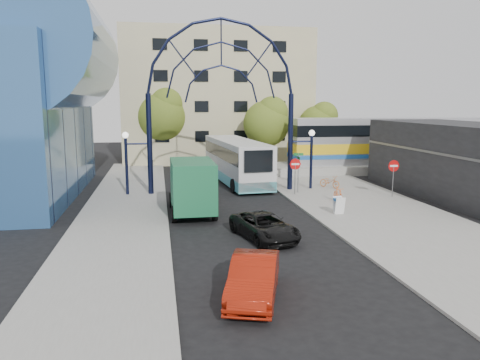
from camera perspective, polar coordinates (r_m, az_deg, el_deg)
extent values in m
plane|color=black|center=(20.16, 3.27, -9.04)|extent=(120.00, 120.00, 0.00)
cube|color=gray|center=(26.55, 18.34, -4.84)|extent=(8.00, 56.00, 0.12)
cube|color=gray|center=(25.49, -14.38, -5.23)|extent=(5.00, 50.00, 0.12)
cylinder|color=black|center=(32.74, -10.96, 4.20)|extent=(0.36, 0.36, 7.00)
cylinder|color=black|center=(34.06, 6.16, 4.51)|extent=(0.36, 0.36, 7.00)
cylinder|color=black|center=(32.97, -13.66, 1.52)|extent=(0.20, 0.20, 4.00)
cylinder|color=black|center=(34.69, 8.66, 2.06)|extent=(0.20, 0.20, 4.00)
sphere|color=white|center=(32.75, -13.81, 5.33)|extent=(0.44, 0.44, 0.44)
sphere|color=white|center=(34.48, 8.75, 5.68)|extent=(0.44, 0.44, 0.44)
cylinder|color=slate|center=(32.38, 6.73, 0.18)|extent=(0.06, 0.06, 2.20)
cylinder|color=red|center=(32.23, 6.76, 1.94)|extent=(0.80, 0.04, 0.80)
cube|color=white|center=(32.20, 6.78, 1.93)|extent=(0.55, 0.02, 0.12)
cylinder|color=slate|center=(32.90, 18.14, -0.08)|extent=(0.06, 0.06, 2.20)
cylinder|color=red|center=(32.76, 18.23, 1.65)|extent=(0.76, 0.04, 0.76)
cube|color=white|center=(32.73, 18.26, 1.64)|extent=(0.55, 0.02, 0.12)
cylinder|color=slate|center=(33.01, 7.10, 0.88)|extent=(0.05, 0.05, 2.80)
cube|color=#146626|center=(32.85, 7.15, 3.12)|extent=(0.70, 0.03, 0.18)
cube|color=#146626|center=(32.87, 7.14, 2.69)|extent=(0.03, 0.70, 0.18)
cube|color=white|center=(27.00, 12.10, -3.11)|extent=(0.55, 0.26, 0.99)
cube|color=white|center=(27.32, 11.82, -2.95)|extent=(0.55, 0.26, 0.99)
cube|color=#1E59A5|center=(27.10, 11.98, -2.35)|extent=(0.55, 0.42, 0.14)
cylinder|color=#315E98|center=(34.64, -23.33, 14.67)|extent=(9.00, 16.00, 9.00)
cube|color=black|center=(35.36, 25.43, 2.20)|extent=(6.00, 16.00, 5.00)
cube|color=beige|center=(53.99, -3.17, 10.05)|extent=(20.00, 12.00, 14.00)
cube|color=gray|center=(47.76, 20.91, 1.60)|extent=(32.00, 5.00, 0.80)
cube|color=#B7B7BC|center=(47.51, 21.09, 4.58)|extent=(25.00, 3.00, 4.20)
cube|color=gold|center=(47.55, 21.04, 3.86)|extent=(25.10, 3.05, 0.90)
cube|color=black|center=(47.44, 21.16, 5.79)|extent=(25.05, 3.05, 1.00)
cube|color=#1E59A5|center=(47.62, 21.00, 3.03)|extent=(25.10, 3.05, 0.35)
cylinder|color=#382314|center=(46.09, 3.19, 3.02)|extent=(0.36, 0.36, 2.52)
sphere|color=#425F19|center=(45.85, 3.22, 6.85)|extent=(4.48, 4.48, 4.48)
sphere|color=#425F19|center=(45.64, 3.94, 8.24)|extent=(3.08, 3.08, 3.08)
cylinder|color=#382314|center=(48.86, -9.42, 3.48)|extent=(0.36, 0.36, 2.88)
sphere|color=#425F19|center=(48.63, -9.53, 7.61)|extent=(5.12, 5.12, 5.12)
sphere|color=#425F19|center=(48.32, -8.97, 9.13)|extent=(3.52, 3.52, 3.52)
cylinder|color=#382314|center=(49.69, 9.42, 3.27)|extent=(0.36, 0.36, 2.34)
sphere|color=#425F19|center=(49.47, 9.51, 6.56)|extent=(4.16, 4.16, 4.16)
sphere|color=#425F19|center=(49.32, 10.22, 7.74)|extent=(2.86, 2.86, 2.86)
cube|color=silver|center=(37.80, -0.47, 2.56)|extent=(3.71, 12.44, 3.09)
cube|color=#5BC2CB|center=(37.97, -0.47, 0.64)|extent=(3.75, 12.44, 0.75)
cube|color=black|center=(37.73, -0.47, 3.52)|extent=(3.75, 12.20, 0.96)
cube|color=black|center=(31.79, 2.27, 2.31)|extent=(2.02, 0.31, 1.49)
cube|color=black|center=(43.70, -2.43, 3.26)|extent=(2.56, 0.40, 1.71)
cylinder|color=black|center=(41.37, -3.54, 1.24)|extent=(0.38, 1.04, 1.02)
cylinder|color=black|center=(41.95, 0.02, 1.37)|extent=(0.38, 1.04, 1.02)
cylinder|color=black|center=(33.33, -0.77, -0.73)|extent=(0.38, 1.04, 1.02)
cylinder|color=black|center=(34.05, 3.57, -0.53)|extent=(0.38, 1.04, 1.02)
cube|color=black|center=(29.30, -6.23, -1.10)|extent=(2.22, 2.32, 2.11)
cube|color=black|center=(30.36, -6.40, 0.09)|extent=(1.92, 0.11, 0.96)
cube|color=#19613C|center=(26.34, -5.81, -0.58)|extent=(2.33, 4.43, 2.69)
cylinder|color=black|center=(29.08, -8.35, -2.42)|extent=(0.26, 0.92, 0.92)
cylinder|color=black|center=(29.23, -4.01, -2.29)|extent=(0.26, 0.92, 0.92)
cylinder|color=black|center=(25.42, -8.04, -4.13)|extent=(0.26, 0.92, 0.92)
cylinder|color=black|center=(25.59, -3.08, -3.96)|extent=(0.26, 0.92, 0.92)
imported|color=black|center=(22.19, 2.99, -5.66)|extent=(3.05, 4.75, 1.22)
imported|color=maroon|center=(15.69, 1.68, -11.80)|extent=(2.66, 4.48, 1.39)
imported|color=orange|center=(35.40, 10.88, -0.19)|extent=(1.47, 1.77, 0.91)
imported|color=orange|center=(30.44, 11.88, -1.73)|extent=(0.49, 1.61, 0.96)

